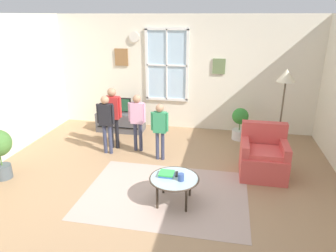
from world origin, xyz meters
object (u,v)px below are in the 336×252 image
(television, at_px, (120,105))
(person_green_shirt, at_px, (160,125))
(person_black_shirt, at_px, (106,118))
(book_stack, at_px, (167,174))
(potted_plant_by_window, at_px, (240,122))
(floor_lamp, at_px, (285,85))
(person_red_shirt, at_px, (113,111))
(coffee_table, at_px, (174,179))
(tv_stand, at_px, (121,122))
(armchair, at_px, (263,157))
(remote_near_books, at_px, (177,174))
(person_pink_shirt, at_px, (137,116))
(cup, at_px, (181,177))

(television, xyz_separation_m, person_green_shirt, (1.25, -1.34, 0.05))
(person_green_shirt, relative_size, person_black_shirt, 0.93)
(book_stack, distance_m, potted_plant_by_window, 2.87)
(floor_lamp, bearing_deg, person_red_shirt, 178.89)
(coffee_table, xyz_separation_m, potted_plant_by_window, (0.98, 2.69, 0.02))
(tv_stand, height_order, book_stack, same)
(book_stack, xyz_separation_m, person_green_shirt, (-0.39, 1.31, 0.26))
(potted_plant_by_window, relative_size, floor_lamp, 0.41)
(armchair, bearing_deg, remote_near_books, -142.25)
(coffee_table, relative_size, person_pink_shirt, 0.62)
(armchair, relative_size, cup, 8.33)
(remote_near_books, height_order, floor_lamp, floor_lamp)
(person_green_shirt, bearing_deg, book_stack, -73.38)
(remote_near_books, distance_m, potted_plant_by_window, 2.77)
(cup, bearing_deg, person_black_shirt, 138.79)
(remote_near_books, bearing_deg, person_black_shirt, 140.37)
(remote_near_books, bearing_deg, person_green_shirt, 112.94)
(armchair, height_order, person_pink_shirt, person_pink_shirt)
(armchair, height_order, book_stack, armchair)
(coffee_table, xyz_separation_m, person_green_shirt, (-0.51, 1.36, 0.31))
(cup, bearing_deg, book_stack, 155.80)
(cup, height_order, person_red_shirt, person_red_shirt)
(coffee_table, height_order, cup, cup)
(armchair, bearing_deg, book_stack, -143.77)
(book_stack, relative_size, person_pink_shirt, 0.18)
(person_black_shirt, bearing_deg, cup, -41.21)
(person_black_shirt, bearing_deg, person_green_shirt, -3.87)
(person_red_shirt, bearing_deg, remote_near_books, -45.66)
(person_pink_shirt, bearing_deg, person_red_shirt, 176.20)
(armchair, relative_size, coffee_table, 1.20)
(person_red_shirt, bearing_deg, cup, -46.71)
(cup, xyz_separation_m, floor_lamp, (1.53, 1.70, 1.02))
(person_green_shirt, distance_m, person_black_shirt, 1.08)
(television, xyz_separation_m, person_pink_shirt, (0.73, -1.03, 0.09))
(coffee_table, relative_size, floor_lamp, 0.41)
(armchair, relative_size, remote_near_books, 6.21)
(tv_stand, height_order, remote_near_books, tv_stand)
(coffee_table, bearing_deg, television, 123.17)
(book_stack, bearing_deg, cup, -24.20)
(television, xyz_separation_m, remote_near_books, (1.79, -2.60, -0.23))
(tv_stand, bearing_deg, person_red_shirt, -78.01)
(person_black_shirt, relative_size, person_red_shirt, 0.93)
(book_stack, bearing_deg, floor_lamp, 42.23)
(armchair, xyz_separation_m, potted_plant_by_window, (-0.36, 1.57, 0.07))
(tv_stand, distance_m, television, 0.41)
(person_pink_shirt, height_order, floor_lamp, floor_lamp)
(television, xyz_separation_m, person_red_shirt, (0.21, -0.99, 0.16))
(television, height_order, remote_near_books, television)
(person_green_shirt, height_order, potted_plant_by_window, person_green_shirt)
(coffee_table, height_order, floor_lamp, floor_lamp)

